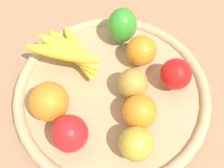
% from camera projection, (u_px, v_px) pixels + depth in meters
% --- Properties ---
extents(ground_plane, '(2.40, 2.40, 0.00)m').
position_uv_depth(ground_plane, '(112.00, 96.00, 0.65)').
color(ground_plane, '#987152').
rests_on(ground_plane, ground).
extents(basket, '(0.44, 0.44, 0.04)m').
position_uv_depth(basket, '(112.00, 93.00, 0.63)').
color(basket, tan).
rests_on(basket, ground_plane).
extents(orange_2, '(0.11, 0.11, 0.08)m').
position_uv_depth(orange_2, '(49.00, 102.00, 0.56)').
color(orange_2, orange).
rests_on(orange_2, basket).
extents(orange_1, '(0.10, 0.10, 0.07)m').
position_uv_depth(orange_1, '(142.00, 51.00, 0.63)').
color(orange_1, orange).
rests_on(orange_1, basket).
extents(apple_1, '(0.08, 0.08, 0.06)m').
position_uv_depth(apple_1, '(133.00, 83.00, 0.59)').
color(apple_1, '#A58735').
rests_on(apple_1, basket).
extents(apple_0, '(0.08, 0.08, 0.07)m').
position_uv_depth(apple_0, '(176.00, 74.00, 0.60)').
color(apple_0, red).
rests_on(apple_0, basket).
extents(orange_0, '(0.10, 0.10, 0.07)m').
position_uv_depth(orange_0, '(140.00, 112.00, 0.55)').
color(orange_0, orange).
rests_on(orange_0, basket).
extents(bell_pepper, '(0.09, 0.09, 0.09)m').
position_uv_depth(bell_pepper, '(122.00, 25.00, 0.66)').
color(bell_pepper, green).
rests_on(bell_pepper, basket).
extents(banana_bunch, '(0.17, 0.17, 0.07)m').
position_uv_depth(banana_bunch, '(70.00, 52.00, 0.63)').
color(banana_bunch, yellow).
rests_on(banana_bunch, basket).
extents(apple_2, '(0.09, 0.09, 0.07)m').
position_uv_depth(apple_2, '(70.00, 134.00, 0.53)').
color(apple_2, red).
rests_on(apple_2, basket).
extents(apple_3, '(0.09, 0.09, 0.07)m').
position_uv_depth(apple_3, '(136.00, 144.00, 0.52)').
color(apple_3, gold).
rests_on(apple_3, basket).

